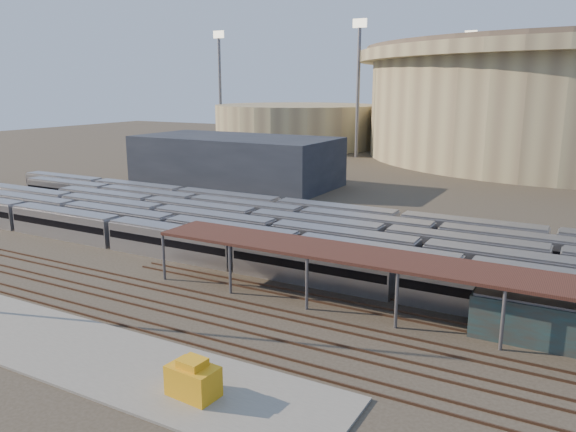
{
  "coord_description": "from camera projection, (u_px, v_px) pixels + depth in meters",
  "views": [
    {
      "loc": [
        31.25,
        -42.45,
        20.33
      ],
      "look_at": [
        1.27,
        12.0,
        5.86
      ],
      "focal_mm": 35.0,
      "sensor_mm": 36.0,
      "label": 1
    }
  ],
  "objects": [
    {
      "name": "ground",
      "position": [
        218.0,
        296.0,
        55.51
      ],
      "size": [
        420.0,
        420.0,
        0.0
      ],
      "primitive_type": "plane",
      "color": "#383026",
      "rests_on": "ground"
    },
    {
      "name": "apron",
      "position": [
        58.0,
        344.0,
        45.04
      ],
      "size": [
        50.0,
        9.0,
        0.2
      ],
      "primitive_type": "cube",
      "color": "gray",
      "rests_on": "ground"
    },
    {
      "name": "subway_trains",
      "position": [
        295.0,
        235.0,
        71.47
      ],
      "size": [
        131.67,
        23.9,
        3.6
      ],
      "color": "#A5A5AA",
      "rests_on": "ground"
    },
    {
      "name": "inspection_shed",
      "position": [
        457.0,
        272.0,
        47.46
      ],
      "size": [
        60.3,
        6.0,
        5.3
      ],
      "color": "slate",
      "rests_on": "ground"
    },
    {
      "name": "empty_tracks",
      "position": [
        186.0,
        313.0,
        51.23
      ],
      "size": [
        170.0,
        9.62,
        0.18
      ],
      "color": "#4C3323",
      "rests_on": "ground"
    },
    {
      "name": "secondary_arena",
      "position": [
        297.0,
        125.0,
        193.02
      ],
      "size": [
        56.0,
        56.0,
        14.0
      ],
      "primitive_type": "cylinder",
      "color": "tan",
      "rests_on": "ground"
    },
    {
      "name": "service_building",
      "position": [
        236.0,
        161.0,
        117.75
      ],
      "size": [
        42.0,
        20.0,
        10.0
      ],
      "primitive_type": "cube",
      "color": "#1E232D",
      "rests_on": "ground"
    },
    {
      "name": "floodlight_0",
      "position": [
        358.0,
        84.0,
        158.77
      ],
      "size": [
        4.0,
        1.0,
        38.4
      ],
      "color": "slate",
      "rests_on": "ground"
    },
    {
      "name": "floodlight_1",
      "position": [
        220.0,
        85.0,
        193.14
      ],
      "size": [
        4.0,
        1.0,
        38.4
      ],
      "color": "slate",
      "rests_on": "ground"
    },
    {
      "name": "floodlight_3",
      "position": [
        467.0,
        85.0,
        192.03
      ],
      "size": [
        4.0,
        1.0,
        38.4
      ],
      "color": "slate",
      "rests_on": "ground"
    },
    {
      "name": "teal_boxcar",
      "position": [
        575.0,
        329.0,
        43.82
      ],
      "size": [
        15.63,
        3.16,
        3.64
      ],
      "primitive_type": "cube",
      "rotation": [
        0.0,
        0.0,
        0.01
      ],
      "color": "#1D4549",
      "rests_on": "ground"
    },
    {
      "name": "yellow_equipment",
      "position": [
        193.0,
        381.0,
        37.17
      ],
      "size": [
        3.51,
        2.36,
        2.1
      ],
      "primitive_type": "cube",
      "rotation": [
        0.0,
        0.0,
        -0.08
      ],
      "color": "orange",
      "rests_on": "apron"
    }
  ]
}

